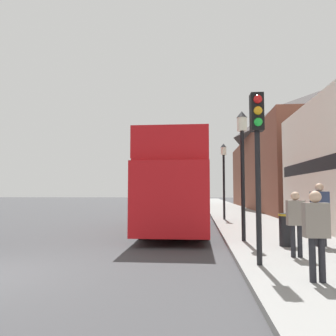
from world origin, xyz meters
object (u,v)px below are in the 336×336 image
at_px(litter_bin, 287,229).
at_px(pedestrian_nearest, 316,227).
at_px(pedestrian_third, 320,208).
at_px(traffic_signal, 257,138).
at_px(lamp_post_second, 224,167).
at_px(parked_car_ahead_of_bus, 194,206).
at_px(pedestrian_second, 296,218).
at_px(tour_bus, 178,191).
at_px(lamp_post_nearest, 242,150).

bearing_deg(litter_bin, pedestrian_nearest, -97.46).
xyz_separation_m(pedestrian_third, litter_bin, (-0.99, -0.08, -0.61)).
xyz_separation_m(traffic_signal, lamp_post_second, (0.20, 11.91, 0.28)).
height_order(parked_car_ahead_of_bus, pedestrian_third, pedestrian_third).
xyz_separation_m(pedestrian_third, traffic_signal, (-2.26, -2.70, 1.67)).
height_order(traffic_signal, litter_bin, traffic_signal).
xyz_separation_m(parked_car_ahead_of_bus, litter_bin, (2.83, -12.52, -0.09)).
bearing_deg(litter_bin, pedestrian_second, -97.29).
bearing_deg(parked_car_ahead_of_bus, litter_bin, -75.24).
xyz_separation_m(tour_bus, lamp_post_second, (2.42, 4.21, 1.44)).
bearing_deg(lamp_post_nearest, pedestrian_nearest, -82.79).
height_order(traffic_signal, lamp_post_second, lamp_post_second).
bearing_deg(lamp_post_nearest, pedestrian_third, -22.24).
height_order(tour_bus, parked_car_ahead_of_bus, tour_bus).
xyz_separation_m(tour_bus, pedestrian_second, (3.29, -6.73, -0.66)).
xyz_separation_m(pedestrian_second, lamp_post_nearest, (-0.91, 2.60, 2.02)).
bearing_deg(lamp_post_nearest, pedestrian_second, -70.62).
distance_m(tour_bus, pedestrian_second, 7.52).
height_order(pedestrian_third, traffic_signal, traffic_signal).
bearing_deg(pedestrian_second, traffic_signal, -137.63).
bearing_deg(parked_car_ahead_of_bus, traffic_signal, -82.12).
relative_size(tour_bus, pedestrian_second, 6.29).
bearing_deg(parked_car_ahead_of_bus, pedestrian_second, -77.51).
xyz_separation_m(tour_bus, parked_car_ahead_of_bus, (0.66, 7.44, -1.03)).
height_order(pedestrian_nearest, traffic_signal, traffic_signal).
height_order(parked_car_ahead_of_bus, pedestrian_second, pedestrian_second).
relative_size(pedestrian_third, lamp_post_nearest, 0.43).
bearing_deg(lamp_post_second, pedestrian_third, -77.36).
bearing_deg(traffic_signal, litter_bin, 64.07).
bearing_deg(lamp_post_second, lamp_post_nearest, -90.33).
relative_size(pedestrian_third, lamp_post_second, 0.42).
relative_size(tour_bus, pedestrian_third, 5.43).
bearing_deg(litter_bin, tour_bus, 124.57).
xyz_separation_m(lamp_post_nearest, lamp_post_second, (0.05, 8.35, 0.08)).
bearing_deg(pedestrian_second, pedestrian_nearest, -97.58).
bearing_deg(pedestrian_nearest, lamp_post_nearest, 97.21).
bearing_deg(lamp_post_second, tour_bus, -119.91).
relative_size(pedestrian_second, pedestrian_third, 0.86).
xyz_separation_m(pedestrian_nearest, lamp_post_nearest, (-0.61, 4.85, 2.01)).
bearing_deg(tour_bus, litter_bin, -55.18).
distance_m(pedestrian_nearest, litter_bin, 3.96).
bearing_deg(tour_bus, parked_car_ahead_of_bus, 85.15).
distance_m(pedestrian_third, lamp_post_second, 9.64).
height_order(pedestrian_second, traffic_signal, traffic_signal).
height_order(lamp_post_nearest, lamp_post_second, lamp_post_second).
bearing_deg(tour_bus, lamp_post_nearest, -59.87).
xyz_separation_m(pedestrian_third, lamp_post_nearest, (-2.11, 0.86, 1.87)).
relative_size(parked_car_ahead_of_bus, pedestrian_second, 2.49).
relative_size(traffic_signal, litter_bin, 4.00).
height_order(lamp_post_nearest, litter_bin, lamp_post_nearest).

